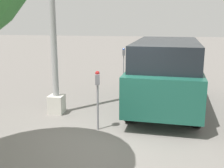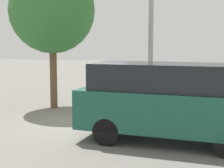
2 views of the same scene
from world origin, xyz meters
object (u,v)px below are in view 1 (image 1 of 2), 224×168
Objects in this scene: parking_meter_near at (98,87)px; lamp_post at (53,37)px; parking_meter_far at (124,57)px; parked_van at (166,72)px.

lamp_post reaches higher than parking_meter_near.
parking_meter_near is at bearing 169.19° from parking_meter_far.
parking_meter_near is 2.76m from parked_van.
parked_van is (1.12, -3.22, -1.11)m from lamp_post.
lamp_post is (-4.95, 1.38, 1.17)m from parking_meter_far.
parking_meter_near is 6.00m from parking_meter_far.
parking_meter_far is (5.99, 0.13, -0.03)m from parking_meter_near.
parked_van is (2.17, -1.71, 0.03)m from parking_meter_near.
parking_meter_near reaches higher than parking_meter_far.
parked_van reaches higher than parking_meter_near.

